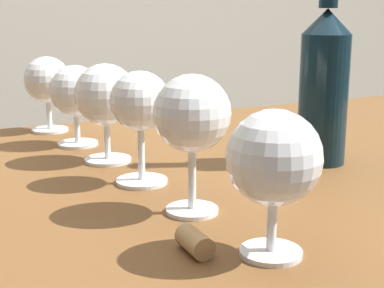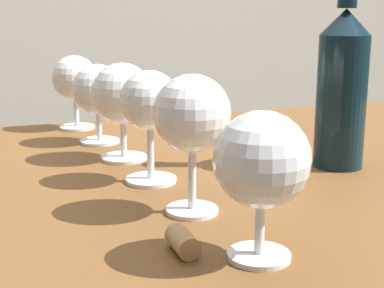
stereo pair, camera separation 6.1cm
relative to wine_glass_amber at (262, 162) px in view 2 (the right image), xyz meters
name	(u,v)px [view 2 (the right image)]	position (x,y,z in m)	size (l,w,h in m)	color
dining_table	(234,225)	(0.10, 0.28, -0.18)	(1.46, 0.79, 0.72)	brown
wine_glass_amber	(262,162)	(0.00, 0.00, 0.00)	(0.09, 0.09, 0.14)	white
wine_glass_cabernet	(192,116)	(-0.02, 0.13, 0.02)	(0.08, 0.08, 0.15)	white
wine_glass_merlot	(150,104)	(-0.03, 0.26, 0.01)	(0.08, 0.08, 0.14)	white
wine_glass_white	(122,95)	(-0.04, 0.38, 0.01)	(0.09, 0.09, 0.14)	white
wine_glass_chardonnay	(98,91)	(-0.05, 0.49, 0.00)	(0.08, 0.08, 0.13)	white
wine_glass_port	(75,80)	(-0.07, 0.62, 0.00)	(0.08, 0.08, 0.13)	white
wine_bottle	(342,84)	(0.24, 0.24, 0.03)	(0.07, 0.07, 0.30)	#0F232D
cork	(183,242)	(-0.06, 0.03, -0.08)	(0.02, 0.02, 0.04)	tan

